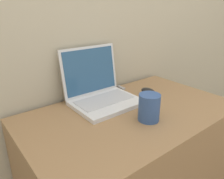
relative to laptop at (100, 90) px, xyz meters
The scene contains 5 objects.
desk 0.46m from the laptop, 74.86° to the right, with size 1.00×0.60×0.71m.
laptop is the anchor object (origin of this frame).
drink_cup 0.29m from the laptop, 79.63° to the right, with size 0.09×0.09×0.12m.
computer_mouse 0.28m from the laptop, 18.60° to the right, with size 0.06×0.09×0.04m.
usb_stick 0.22m from the laptop, 20.45° to the left, with size 0.02×0.06×0.01m.
Camera 1 is at (-0.64, -0.36, 1.18)m, focal length 35.00 mm.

